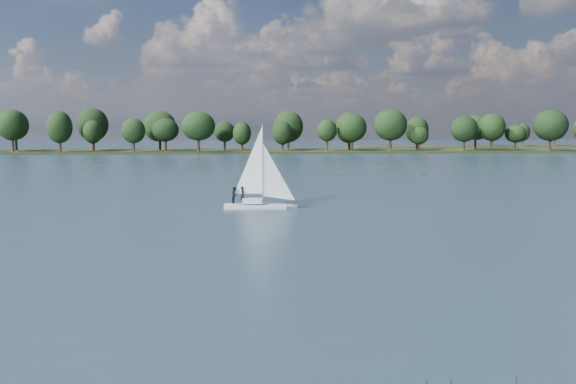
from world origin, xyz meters
name	(u,v)px	position (x,y,z in m)	size (l,w,h in m)	color
ground	(241,173)	(0.00, 100.00, 0.00)	(700.00, 700.00, 0.00)	#233342
far_shore	(243,152)	(0.00, 212.00, 0.00)	(660.00, 40.00, 1.50)	black
sailboat	(256,184)	(1.88, 44.37, 2.68)	(7.32, 2.12, 9.61)	white
treeline	(225,130)	(-6.32, 207.78, 8.17)	(562.61, 74.36, 18.36)	black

